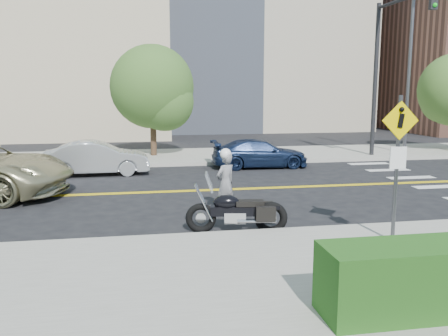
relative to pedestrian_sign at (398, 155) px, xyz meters
name	(u,v)px	position (x,y,z in m)	size (l,w,h in m)	color
ground_plane	(171,192)	(-4.20, 6.31, -1.96)	(120.00, 120.00, 0.00)	black
sidewalk_near	(199,281)	(-4.20, -1.19, -1.89)	(60.00, 5.00, 0.15)	#9E9B91
sidewalk_far	(161,157)	(-4.20, 13.81, -1.89)	(60.00, 5.00, 0.15)	#9E9B91
building_mid	(244,9)	(3.80, 32.31, 8.04)	(18.00, 14.00, 20.00)	#A39984
lamp_post	(409,71)	(7.80, 12.81, 2.19)	(0.16, 0.16, 8.00)	#4C4C51
traffic_light	(386,57)	(5.80, 11.39, 2.71)	(0.28, 4.50, 7.00)	black
pedestrian_sign	(398,155)	(0.00, 0.00, 0.00)	(0.78, 0.08, 3.00)	#4C4C51
motorcyclist	(226,182)	(-2.94, 3.27, -1.09)	(0.72, 0.67, 1.75)	silver
motorcycle	(237,202)	(-2.95, 1.71, -1.27)	(2.27, 0.69, 1.38)	black
parked_car_silver	(97,158)	(-6.80, 9.85, -1.31)	(1.38, 3.96, 1.30)	#B8BDC1
parked_car_blue	(260,153)	(-0.20, 10.51, -1.37)	(1.65, 4.05, 1.17)	#19284C
tree_far_a	(152,87)	(-4.53, 13.96, 1.41)	(3.90, 3.90, 5.33)	#382619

